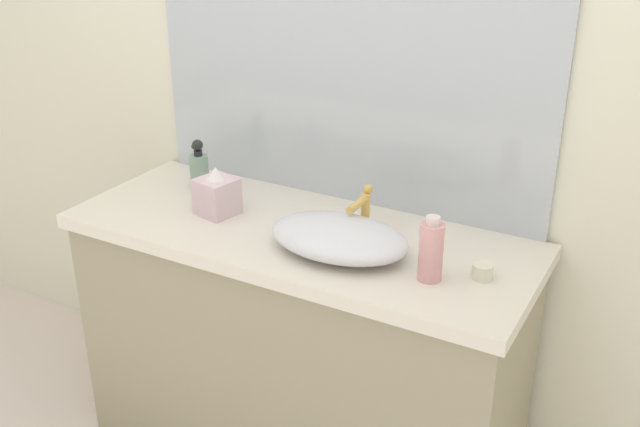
# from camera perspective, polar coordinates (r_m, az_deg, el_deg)

# --- Properties ---
(bathroom_wall_rear) EXTENTS (6.00, 0.06, 2.60)m
(bathroom_wall_rear) POSITION_cam_1_polar(r_m,az_deg,el_deg) (2.38, 2.22, 11.49)
(bathroom_wall_rear) COLOR silver
(bathroom_wall_rear) RESTS_ON ground
(vanity_counter) EXTENTS (1.44, 0.56, 0.86)m
(vanity_counter) POSITION_cam_1_polar(r_m,az_deg,el_deg) (2.47, -1.57, -10.13)
(vanity_counter) COLOR gray
(vanity_counter) RESTS_ON ground
(wall_mirror_panel) EXTENTS (1.36, 0.01, 1.11)m
(wall_mirror_panel) POSITION_cam_1_polar(r_m,az_deg,el_deg) (2.32, 1.78, 13.98)
(wall_mirror_panel) COLOR #B2BCC6
(wall_mirror_panel) RESTS_ON vanity_counter
(sink_basin) EXTENTS (0.41, 0.28, 0.09)m
(sink_basin) POSITION_cam_1_polar(r_m,az_deg,el_deg) (2.11, 1.46, -1.83)
(sink_basin) COLOR silver
(sink_basin) RESTS_ON vanity_counter
(faucet) EXTENTS (0.03, 0.14, 0.14)m
(faucet) POSITION_cam_1_polar(r_m,az_deg,el_deg) (2.22, 3.31, 0.57)
(faucet) COLOR #DFAC51
(faucet) RESTS_ON vanity_counter
(soap_dispenser) EXTENTS (0.06, 0.06, 0.18)m
(soap_dispenser) POSITION_cam_1_polar(r_m,az_deg,el_deg) (2.53, -9.21, 3.28)
(soap_dispenser) COLOR gray
(soap_dispenser) RESTS_ON vanity_counter
(lotion_bottle) EXTENTS (0.07, 0.07, 0.18)m
(lotion_bottle) POSITION_cam_1_polar(r_m,az_deg,el_deg) (1.97, 8.48, -2.83)
(lotion_bottle) COLOR pink
(lotion_bottle) RESTS_ON vanity_counter
(tissue_box) EXTENTS (0.13, 0.13, 0.16)m
(tissue_box) POSITION_cam_1_polar(r_m,az_deg,el_deg) (2.36, -7.89, 1.48)
(tissue_box) COLOR silver
(tissue_box) RESTS_ON vanity_counter
(candle_jar) EXTENTS (0.06, 0.06, 0.04)m
(candle_jar) POSITION_cam_1_polar(r_m,az_deg,el_deg) (2.03, 12.32, -4.32)
(candle_jar) COLOR silver
(candle_jar) RESTS_ON vanity_counter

